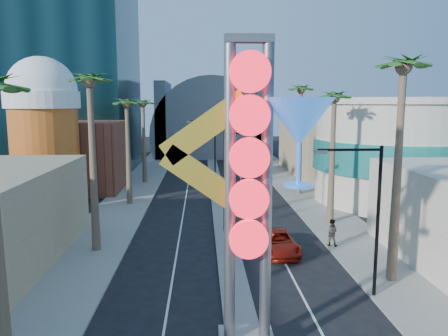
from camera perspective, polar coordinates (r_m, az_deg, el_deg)
sidewalk_west at (r=49.80m, az=-11.85°, el=-3.31°), size 5.00×100.00×0.15m
sidewalk_east at (r=50.47m, az=10.01°, el=-3.11°), size 5.00×100.00×0.15m
median at (r=52.17m, az=-0.97°, el=-2.60°), size 1.60×84.00×0.15m
brick_filler_west at (r=53.46m, az=-18.39°, el=1.50°), size 10.00×10.00×8.00m
filler_east at (r=63.89m, az=13.23°, el=3.68°), size 10.00×20.00×10.00m
beer_mug at (r=45.84m, az=-22.46°, el=5.02°), size 7.00×7.00×14.50m
turquoise_building at (r=47.72m, az=21.54°, el=2.05°), size 16.60×16.60×10.60m
canopy at (r=85.38m, az=-1.77°, el=4.59°), size 22.00×16.00×22.00m
neon_sign at (r=16.57m, az=6.01°, el=-1.25°), size 6.53×2.60×12.55m
streetlight_0 at (r=33.65m, az=1.01°, el=-0.44°), size 3.79×0.25×8.00m
streetlight_1 at (r=57.42m, az=-1.73°, el=3.26°), size 3.79×0.25×8.00m
streetlight_2 at (r=23.40m, az=18.45°, el=-4.96°), size 3.45×0.25×8.00m
palm_1 at (r=30.06m, az=-17.14°, el=9.50°), size 2.40×2.40×12.70m
palm_2 at (r=43.78m, az=-12.58°, el=7.47°), size 2.40×2.40×11.20m
palm_3 at (r=55.64m, az=-10.52°, el=7.70°), size 2.40×2.40×11.20m
palm_5 at (r=25.57m, az=22.32°, el=10.49°), size 2.40×2.40×13.20m
palm_6 at (r=36.77m, az=14.19°, el=7.97°), size 2.40×2.40×11.70m
palm_7 at (r=48.38m, az=10.03°, el=9.21°), size 2.40×2.40×12.70m
red_pickup at (r=30.29m, az=6.89°, el=-9.56°), size 2.77×5.49×1.49m
pedestrian_b at (r=31.84m, az=13.84°, el=-8.17°), size 1.14×1.03×1.91m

